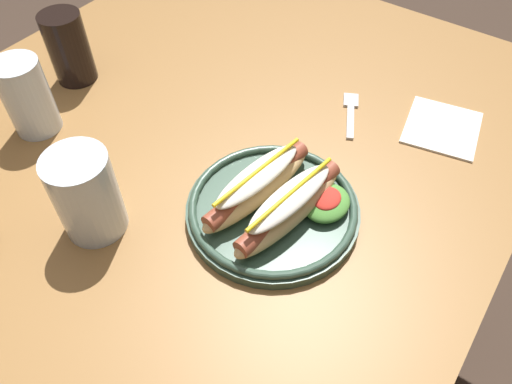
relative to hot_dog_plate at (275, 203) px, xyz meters
name	(u,v)px	position (x,y,z in m)	size (l,w,h in m)	color
ground_plane	(203,356)	(-0.03, 0.19, -0.77)	(8.00, 8.00, 0.00)	#3D2D23
dining_table	(172,207)	(-0.03, 0.19, -0.11)	(1.38, 1.00, 0.74)	olive
hot_dog_plate	(275,203)	(0.00, 0.00, 0.00)	(0.25, 0.25, 0.08)	#334C3D
fork	(351,112)	(0.27, 0.02, -0.02)	(0.12, 0.07, 0.00)	silver
soda_cup	(69,48)	(0.06, 0.49, 0.04)	(0.07, 0.07, 0.13)	black
water_cup	(27,97)	(-0.08, 0.44, 0.04)	(0.08, 0.08, 0.13)	silver
extra_cup	(86,195)	(-0.16, 0.20, 0.04)	(0.09, 0.09, 0.13)	silver
napkin	(442,127)	(0.32, -0.13, -0.02)	(0.13, 0.12, 0.00)	white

